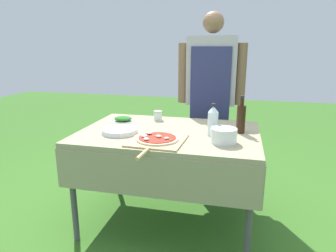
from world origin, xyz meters
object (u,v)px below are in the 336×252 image
person_cook (211,88)px  herb_container (123,119)px  prep_table (169,141)px  oil_bottle (241,118)px  plate_stack (120,131)px  mixing_tub (224,135)px  water_bottle (213,121)px  sauce_jar (158,116)px  pizza_on_peel (157,140)px

person_cook → herb_container: size_ratio=9.34×
prep_table → herb_container: 0.50m
person_cook → oil_bottle: 0.75m
prep_table → plate_stack: 0.38m
oil_bottle → plate_stack: size_ratio=1.04×
person_cook → mixing_tub: 0.98m
water_bottle → herb_container: size_ratio=1.29×
water_bottle → plate_stack: bearing=-171.7°
water_bottle → sauce_jar: 0.62m
person_cook → plate_stack: (-0.58, -0.90, -0.22)m
pizza_on_peel → mixing_tub: size_ratio=3.16×
prep_table → sauce_jar: 0.38m
herb_container → plate_stack: size_ratio=0.68×
mixing_tub → person_cook: bearing=101.0°
oil_bottle → sauce_jar: (-0.70, 0.23, -0.07)m
herb_container → sauce_jar: size_ratio=2.24×
herb_container → mixing_tub: (0.87, -0.38, 0.03)m
pizza_on_peel → herb_container: size_ratio=3.04×
plate_stack → sauce_jar: bearing=69.3°
herb_container → mixing_tub: 0.95m
water_bottle → prep_table: bearing=173.6°
prep_table → pizza_on_peel: bearing=-94.9°
pizza_on_peel → herb_container: bearing=135.3°
plate_stack → pizza_on_peel: bearing=-22.6°
prep_table → person_cook: bearing=73.0°
oil_bottle → person_cook: bearing=113.3°
mixing_tub → plate_stack: 0.77m
oil_bottle → water_bottle: bearing=-148.1°
prep_table → person_cook: size_ratio=0.80×
mixing_tub → sauce_jar: (-0.59, 0.50, -0.01)m
pizza_on_peel → mixing_tub: mixing_tub is taller
prep_table → sauce_jar: size_ratio=16.65×
prep_table → mixing_tub: 0.47m
oil_bottle → herb_container: (-0.98, 0.11, -0.09)m
person_cook → water_bottle: bearing=95.9°
person_cook → plate_stack: bearing=56.2°
prep_table → plate_stack: (-0.35, -0.14, 0.10)m
person_cook → water_bottle: 0.82m
prep_table → herb_container: bearing=156.2°
prep_table → herb_container: herb_container is taller
prep_table → oil_bottle: bearing=9.1°
oil_bottle → water_bottle: oil_bottle is taller
person_cook → plate_stack: 1.09m
water_bottle → mixing_tub: size_ratio=1.34×
prep_table → oil_bottle: 0.57m
person_cook → plate_stack: person_cook is taller
water_bottle → sauce_jar: bearing=144.9°
prep_table → herb_container: (-0.45, 0.20, 0.10)m
prep_table → person_cook: person_cook is taller
person_cook → herb_container: 0.91m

